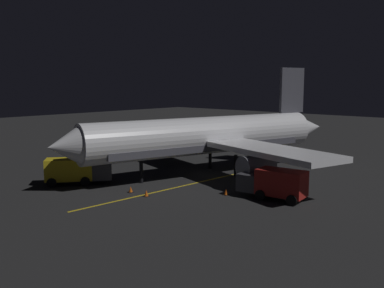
{
  "coord_description": "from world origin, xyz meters",
  "views": [
    {
      "loc": [
        -29.53,
        34.8,
        9.79
      ],
      "look_at": [
        0.0,
        2.0,
        3.5
      ],
      "focal_mm": 40.71,
      "sensor_mm": 36.0,
      "label": 1
    }
  ],
  "objects_px": {
    "traffic_cone_near_left": "(146,193)",
    "traffic_cone_near_right": "(96,177)",
    "ground_crew_worker": "(78,176)",
    "traffic_cone_far": "(131,190)",
    "airliner": "(209,137)",
    "catering_truck": "(275,184)",
    "traffic_cone_under_wing": "(226,192)",
    "baggage_truck": "(76,171)"
  },
  "relations": [
    {
      "from": "traffic_cone_near_left",
      "to": "traffic_cone_near_right",
      "type": "height_order",
      "value": "same"
    },
    {
      "from": "ground_crew_worker",
      "to": "traffic_cone_near_left",
      "type": "height_order",
      "value": "ground_crew_worker"
    },
    {
      "from": "traffic_cone_near_left",
      "to": "traffic_cone_far",
      "type": "bearing_deg",
      "value": 0.31
    },
    {
      "from": "airliner",
      "to": "traffic_cone_far",
      "type": "xyz_separation_m",
      "value": [
        0.12,
        10.82,
        -3.76
      ]
    },
    {
      "from": "airliner",
      "to": "catering_truck",
      "type": "relative_size",
      "value": 5.65
    },
    {
      "from": "traffic_cone_near_left",
      "to": "traffic_cone_under_wing",
      "type": "height_order",
      "value": "same"
    },
    {
      "from": "airliner",
      "to": "traffic_cone_near_right",
      "type": "bearing_deg",
      "value": 56.45
    },
    {
      "from": "traffic_cone_near_left",
      "to": "traffic_cone_near_right",
      "type": "xyz_separation_m",
      "value": [
        8.54,
        -0.87,
        0.0
      ]
    },
    {
      "from": "ground_crew_worker",
      "to": "traffic_cone_near_right",
      "type": "bearing_deg",
      "value": -76.24
    },
    {
      "from": "airliner",
      "to": "ground_crew_worker",
      "type": "distance_m",
      "value": 14.11
    },
    {
      "from": "traffic_cone_far",
      "to": "traffic_cone_near_right",
      "type": "bearing_deg",
      "value": -7.73
    },
    {
      "from": "baggage_truck",
      "to": "traffic_cone_near_right",
      "type": "distance_m",
      "value": 2.57
    },
    {
      "from": "catering_truck",
      "to": "traffic_cone_near_left",
      "type": "height_order",
      "value": "catering_truck"
    },
    {
      "from": "traffic_cone_near_left",
      "to": "traffic_cone_far",
      "type": "relative_size",
      "value": 1.0
    },
    {
      "from": "airliner",
      "to": "traffic_cone_far",
      "type": "distance_m",
      "value": 11.45
    },
    {
      "from": "baggage_truck",
      "to": "traffic_cone_near_left",
      "type": "xyz_separation_m",
      "value": [
        -8.46,
        -1.48,
        -1.04
      ]
    },
    {
      "from": "catering_truck",
      "to": "traffic_cone_near_right",
      "type": "distance_m",
      "value": 18.25
    },
    {
      "from": "traffic_cone_under_wing",
      "to": "baggage_truck",
      "type": "bearing_deg",
      "value": 25.84
    },
    {
      "from": "catering_truck",
      "to": "traffic_cone_near_right",
      "type": "height_order",
      "value": "catering_truck"
    },
    {
      "from": "traffic_cone_near_right",
      "to": "traffic_cone_under_wing",
      "type": "distance_m",
      "value": 14.01
    },
    {
      "from": "traffic_cone_near_left",
      "to": "traffic_cone_far",
      "type": "xyz_separation_m",
      "value": [
        2.07,
        0.01,
        0.0
      ]
    },
    {
      "from": "airliner",
      "to": "catering_truck",
      "type": "xyz_separation_m",
      "value": [
        -10.71,
        4.23,
        -2.7
      ]
    },
    {
      "from": "airliner",
      "to": "traffic_cone_under_wing",
      "type": "relative_size",
      "value": 61.28
    },
    {
      "from": "airliner",
      "to": "ground_crew_worker",
      "type": "bearing_deg",
      "value": 64.2
    },
    {
      "from": "traffic_cone_under_wing",
      "to": "traffic_cone_far",
      "type": "height_order",
      "value": "same"
    },
    {
      "from": "airliner",
      "to": "traffic_cone_near_left",
      "type": "height_order",
      "value": "airliner"
    },
    {
      "from": "baggage_truck",
      "to": "traffic_cone_far",
      "type": "xyz_separation_m",
      "value": [
        -6.39,
        -1.47,
        -1.04
      ]
    },
    {
      "from": "catering_truck",
      "to": "ground_crew_worker",
      "type": "relative_size",
      "value": 3.43
    },
    {
      "from": "traffic_cone_under_wing",
      "to": "traffic_cone_far",
      "type": "bearing_deg",
      "value": 35.71
    },
    {
      "from": "airliner",
      "to": "traffic_cone_near_right",
      "type": "xyz_separation_m",
      "value": [
        6.59,
        9.94,
        -3.76
      ]
    },
    {
      "from": "catering_truck",
      "to": "traffic_cone_under_wing",
      "type": "xyz_separation_m",
      "value": [
        3.91,
        1.61,
        -1.06
      ]
    },
    {
      "from": "catering_truck",
      "to": "traffic_cone_near_left",
      "type": "relative_size",
      "value": 10.84
    },
    {
      "from": "traffic_cone_near_left",
      "to": "traffic_cone_near_right",
      "type": "relative_size",
      "value": 1.0
    },
    {
      "from": "airliner",
      "to": "baggage_truck",
      "type": "height_order",
      "value": "airliner"
    },
    {
      "from": "traffic_cone_near_left",
      "to": "traffic_cone_far",
      "type": "height_order",
      "value": "same"
    },
    {
      "from": "ground_crew_worker",
      "to": "traffic_cone_far",
      "type": "distance_m",
      "value": 6.11
    },
    {
      "from": "ground_crew_worker",
      "to": "traffic_cone_far",
      "type": "height_order",
      "value": "ground_crew_worker"
    },
    {
      "from": "baggage_truck",
      "to": "traffic_cone_under_wing",
      "type": "bearing_deg",
      "value": -154.16
    },
    {
      "from": "catering_truck",
      "to": "traffic_cone_far",
      "type": "xyz_separation_m",
      "value": [
        10.83,
        6.58,
        -1.06
      ]
    },
    {
      "from": "ground_crew_worker",
      "to": "traffic_cone_under_wing",
      "type": "xyz_separation_m",
      "value": [
        -12.8,
        -6.55,
        -0.64
      ]
    },
    {
      "from": "airliner",
      "to": "catering_truck",
      "type": "bearing_deg",
      "value": 158.44
    },
    {
      "from": "baggage_truck",
      "to": "traffic_cone_far",
      "type": "height_order",
      "value": "baggage_truck"
    }
  ]
}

